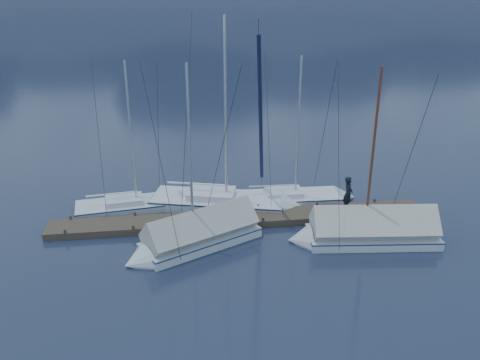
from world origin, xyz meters
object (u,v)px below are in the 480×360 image
object	(u,v)px
sailboat_open_left	(145,205)
sailboat_open_right	(303,198)
sailboat_covered_near	(361,233)
person	(348,194)
sailboat_open_mid	(237,204)
sailboat_covered_far	(191,239)

from	to	relation	value
sailboat_open_left	sailboat_open_right	size ratio (longest dim) A/B	0.99
sailboat_open_left	sailboat_covered_near	bearing A→B (deg)	-26.68
sailboat_open_right	person	xyz separation A→B (m)	(1.64, -2.08, 1.07)
sailboat_open_mid	sailboat_covered_far	world-z (taller)	sailboat_open_mid
person	sailboat_covered_far	bearing A→B (deg)	128.93
sailboat_open_mid	sailboat_open_right	xyz separation A→B (m)	(3.56, 0.29, -0.04)
sailboat_open_left	sailboat_covered_far	xyz separation A→B (m)	(2.15, -4.42, 0.29)
sailboat_covered_near	sailboat_covered_far	bearing A→B (deg)	176.53
sailboat_open_left	sailboat_covered_far	size ratio (longest dim) A/B	0.93
sailboat_open_mid	sailboat_open_right	world-z (taller)	sailboat_open_mid
sailboat_open_mid	sailboat_covered_far	size ratio (longest dim) A/B	1.18
sailboat_open_mid	sailboat_covered_near	distance (m)	6.62
person	sailboat_open_left	bearing A→B (deg)	100.58
sailboat_covered_far	person	size ratio (longest dim) A/B	4.99
person	sailboat_open_right	bearing A→B (deg)	62.42
sailboat_open_mid	sailboat_covered_near	bearing A→B (deg)	-40.47
sailboat_open_right	sailboat_covered_near	bearing A→B (deg)	-72.13
sailboat_open_mid	sailboat_open_right	distance (m)	3.57
sailboat_open_mid	person	xyz separation A→B (m)	(5.20, -1.79, 1.04)
sailboat_covered_near	person	size ratio (longest dim) A/B	4.91
sailboat_open_mid	sailboat_covered_near	xyz separation A→B (m)	(5.03, -4.29, 0.25)
sailboat_open_right	person	world-z (taller)	sailboat_open_right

